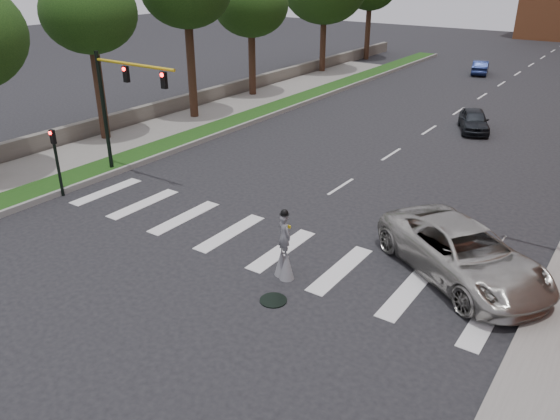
% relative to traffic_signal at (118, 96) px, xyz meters
% --- Properties ---
extents(ground_plane, '(160.00, 160.00, 0.00)m').
position_rel_traffic_signal_xyz_m(ground_plane, '(9.78, -3.00, -4.15)').
color(ground_plane, black).
rests_on(ground_plane, ground).
extents(grass_median, '(2.00, 60.00, 0.25)m').
position_rel_traffic_signal_xyz_m(grass_median, '(-1.72, 17.00, -4.03)').
color(grass_median, '#173C11').
rests_on(grass_median, ground).
extents(median_curb, '(0.20, 60.00, 0.28)m').
position_rel_traffic_signal_xyz_m(median_curb, '(-0.67, 17.00, -4.01)').
color(median_curb, gray).
rests_on(median_curb, ground).
extents(sidewalk_left, '(4.00, 60.00, 0.18)m').
position_rel_traffic_signal_xyz_m(sidewalk_left, '(-4.72, 7.00, -4.06)').
color(sidewalk_left, slate).
rests_on(sidewalk_left, ground).
extents(stone_wall, '(0.50, 56.00, 1.10)m').
position_rel_traffic_signal_xyz_m(stone_wall, '(-7.22, 19.00, -3.60)').
color(stone_wall, '#5D584F').
rests_on(stone_wall, ground).
extents(manhole, '(0.90, 0.90, 0.04)m').
position_rel_traffic_signal_xyz_m(manhole, '(12.78, -5.00, -4.13)').
color(manhole, black).
rests_on(manhole, ground).
extents(traffic_signal, '(5.30, 0.23, 6.20)m').
position_rel_traffic_signal_xyz_m(traffic_signal, '(0.00, 0.00, 0.00)').
color(traffic_signal, black).
rests_on(traffic_signal, ground).
extents(secondary_signal, '(0.25, 0.21, 3.23)m').
position_rel_traffic_signal_xyz_m(secondary_signal, '(-0.52, -3.50, -2.20)').
color(secondary_signal, black).
rests_on(secondary_signal, ground).
extents(stilt_performer, '(0.82, 0.64, 2.61)m').
position_rel_traffic_signal_xyz_m(stilt_performer, '(12.22, -3.54, -3.18)').
color(stilt_performer, '#311D13').
rests_on(stilt_performer, ground).
extents(suv_crossing, '(7.44, 6.40, 1.90)m').
position_rel_traffic_signal_xyz_m(suv_crossing, '(17.31, 0.00, -3.20)').
color(suv_crossing, '#AAA8A0').
rests_on(suv_crossing, ground).
extents(car_near, '(3.18, 4.50, 1.42)m').
position_rel_traffic_signal_xyz_m(car_near, '(12.18, 18.44, -3.44)').
color(car_near, black).
rests_on(car_near, ground).
extents(car_mid, '(2.26, 4.25, 1.33)m').
position_rel_traffic_signal_xyz_m(car_mid, '(6.76, 38.56, -3.48)').
color(car_mid, '#151F4A').
rests_on(car_mid, ground).
extents(tree_1, '(5.40, 5.40, 9.80)m').
position_rel_traffic_signal_xyz_m(tree_1, '(-5.92, 3.44, 3.29)').
color(tree_1, '#311D13').
rests_on(tree_1, ground).
extents(tree_3, '(5.82, 5.82, 9.58)m').
position_rel_traffic_signal_xyz_m(tree_3, '(-5.79, 18.28, 2.92)').
color(tree_3, '#311D13').
rests_on(tree_3, ground).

